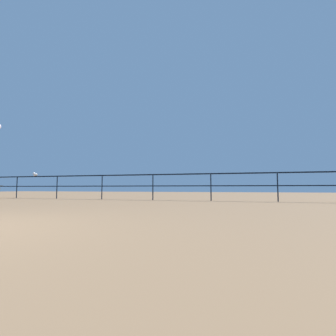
% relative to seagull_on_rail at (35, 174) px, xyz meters
% --- Properties ---
extents(pier_railing, '(24.35, 0.05, 1.09)m').
position_rel_seagull_on_rail_xyz_m(pier_railing, '(6.19, -0.00, -0.36)').
color(pier_railing, black).
rests_on(pier_railing, ground_plane).
extents(seagull_on_rail, '(0.40, 0.21, 0.19)m').
position_rel_seagull_on_rail_xyz_m(seagull_on_rail, '(0.00, 0.00, 0.00)').
color(seagull_on_rail, white).
rests_on(seagull_on_rail, pier_railing).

